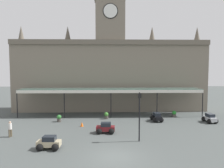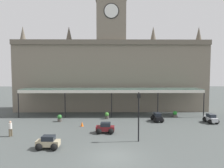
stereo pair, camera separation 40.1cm
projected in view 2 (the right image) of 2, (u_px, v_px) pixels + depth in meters
ground_plane at (113, 157)px, 17.12m from camera, size 140.00×140.00×0.00m
station_building at (111, 70)px, 36.80m from camera, size 32.45×5.57×20.24m
entrance_canopy at (111, 90)px, 32.13m from camera, size 27.51×3.26×4.13m
car_beige_sedan at (48, 143)px, 18.84m from camera, size 2.08×1.57×1.19m
car_maroon_sedan at (105, 129)px, 23.47m from camera, size 2.09×1.58×1.19m
car_black_sedan at (157, 118)px, 28.72m from camera, size 1.61×2.10×1.19m
car_silver_sedan at (211, 119)px, 27.93m from camera, size 1.64×2.12×1.19m
pedestrian_beside_cars at (10, 128)px, 22.24m from camera, size 0.34×0.36×1.67m
victorian_lamppost at (139, 111)px, 20.55m from camera, size 0.30×0.30×4.89m
traffic_cone at (82, 124)px, 26.23m from camera, size 0.40×0.40×0.58m
planter_by_canopy at (107, 115)px, 30.16m from camera, size 0.60×0.60×0.96m
planter_forecourt_centre at (60, 118)px, 28.57m from camera, size 0.60×0.60×0.96m
planter_near_kerb at (175, 114)px, 31.11m from camera, size 0.60×0.60×0.96m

